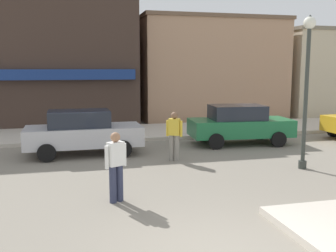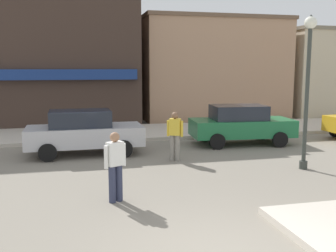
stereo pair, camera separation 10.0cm
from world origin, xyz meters
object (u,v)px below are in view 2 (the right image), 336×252
(parked_car_second, at_px, (241,124))
(parked_car_nearest, at_px, (84,132))
(pedestrian_crossing_far, at_px, (115,165))
(lamp_post, at_px, (308,70))
(pedestrian_crossing_near, at_px, (175,135))

(parked_car_second, bearing_deg, parked_car_nearest, -175.80)
(parked_car_nearest, xyz_separation_m, pedestrian_crossing_far, (0.56, -5.22, 0.06))
(lamp_post, xyz_separation_m, parked_car_second, (-0.26, 4.04, -2.15))
(lamp_post, xyz_separation_m, parked_car_nearest, (-6.38, 3.59, -2.15))
(lamp_post, relative_size, pedestrian_crossing_near, 2.82)
(pedestrian_crossing_far, bearing_deg, parked_car_second, 45.53)
(parked_car_nearest, xyz_separation_m, parked_car_second, (6.12, 0.45, 0.00))
(pedestrian_crossing_near, bearing_deg, pedestrian_crossing_far, -123.03)
(lamp_post, distance_m, pedestrian_crossing_far, 6.40)
(parked_car_nearest, distance_m, pedestrian_crossing_near, 3.32)
(parked_car_nearest, bearing_deg, pedestrian_crossing_far, -83.91)
(parked_car_nearest, bearing_deg, lamp_post, -29.37)
(lamp_post, height_order, parked_car_second, lamp_post)
(pedestrian_crossing_near, bearing_deg, parked_car_nearest, 149.88)
(parked_car_nearest, height_order, pedestrian_crossing_far, pedestrian_crossing_far)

